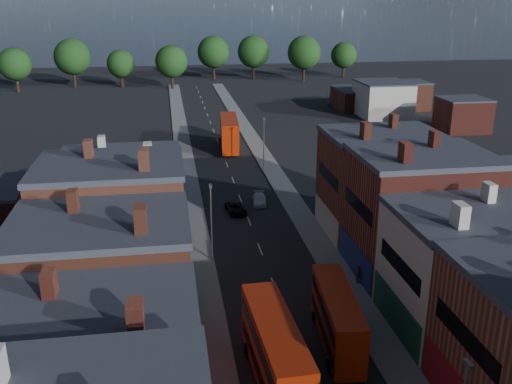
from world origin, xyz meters
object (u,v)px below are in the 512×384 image
object	(u,v)px
bus_1	(337,317)
bus_2	(229,133)
car_3	(260,199)
ped_3	(358,274)
ped_1	(193,308)
car_2	(236,208)
bus_0	(275,352)

from	to	relation	value
bus_1	bus_2	xyz separation A→B (m)	(-1.44, 59.62, 0.55)
car_3	ped_3	distance (m)	23.25
bus_1	bus_2	world-z (taller)	bus_2
ped_1	ped_3	size ratio (longest dim) A/B	0.95
car_2	ped_3	size ratio (longest dim) A/B	2.61
car_2	ped_3	world-z (taller)	ped_3
bus_2	car_3	distance (m)	28.10
bus_0	ped_1	xyz separation A→B (m)	(-5.11, 9.54, -1.71)
car_2	ped_1	size ratio (longest dim) A/B	2.73
bus_2	ped_3	bearing A→B (deg)	-78.66
bus_0	ped_1	bearing A→B (deg)	115.71
ped_1	car_2	bearing A→B (deg)	-82.23
bus_0	ped_1	size ratio (longest dim) A/B	7.03
car_2	ped_1	xyz separation A→B (m)	(-6.50, -23.37, 0.32)
car_2	bus_2	bearing A→B (deg)	78.92
ped_3	car_2	bearing A→B (deg)	22.53
bus_1	ped_1	bearing A→B (deg)	157.84
ped_1	bus_0	bearing A→B (deg)	141.49
car_2	car_3	xyz separation A→B (m)	(3.40, 2.73, -0.03)
car_2	ped_3	bearing A→B (deg)	-71.91
bus_2	car_2	bearing A→B (deg)	-90.67
bus_1	ped_3	bearing A→B (deg)	67.44
ped_3	car_3	bearing A→B (deg)	12.08
bus_2	car_2	distance (m)	30.93
car_2	ped_3	distance (m)	21.76
bus_1	ped_1	xyz separation A→B (m)	(-10.64, 5.52, -1.41)
bus_0	bus_1	bearing A→B (deg)	33.57
bus_0	car_3	size ratio (longest dim) A/B	2.84
car_2	ped_1	distance (m)	24.26
bus_0	car_2	world-z (taller)	bus_0
bus_1	car_2	distance (m)	29.23
bus_1	car_2	size ratio (longest dim) A/B	2.31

